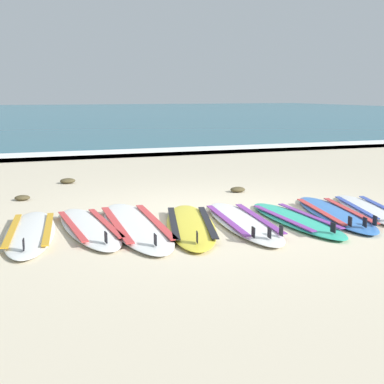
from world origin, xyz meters
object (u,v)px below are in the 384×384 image
(surfboard_1, at_px, (89,227))
(surfboard_5, at_px, (295,219))
(surfboard_2, at_px, (136,225))
(surfboard_3, at_px, (191,225))
(surfboard_6, at_px, (334,213))
(surfboard_7, at_px, (368,209))
(surfboard_0, at_px, (30,232))
(surfboard_4, at_px, (243,222))

(surfboard_1, bearing_deg, surfboard_5, -10.94)
(surfboard_2, bearing_deg, surfboard_3, -18.89)
(surfboard_2, xyz_separation_m, surfboard_6, (2.56, -0.26, 0.00))
(surfboard_2, bearing_deg, surfboard_7, -3.84)
(surfboard_0, height_order, surfboard_6, same)
(surfboard_1, height_order, surfboard_4, same)
(surfboard_2, xyz_separation_m, surfboard_7, (3.12, -0.21, 0.00))
(surfboard_1, distance_m, surfboard_7, 3.66)
(surfboard_7, bearing_deg, surfboard_6, -175.13)
(surfboard_2, bearing_deg, surfboard_0, 176.07)
(surfboard_4, bearing_deg, surfboard_5, -9.63)
(surfboard_5, xyz_separation_m, surfboard_7, (1.21, 0.17, 0.00))
(surfboard_5, height_order, surfboard_6, same)
(surfboard_0, xyz_separation_m, surfboard_6, (3.74, -0.34, 0.00))
(surfboard_3, relative_size, surfboard_5, 1.12)
(surfboard_0, height_order, surfboard_3, same)
(surfboard_3, relative_size, surfboard_6, 1.02)
(surfboard_7, bearing_deg, surfboard_0, 176.14)
(surfboard_0, bearing_deg, surfboard_2, -3.93)
(surfboard_1, distance_m, surfboard_6, 3.11)
(surfboard_0, height_order, surfboard_7, same)
(surfboard_2, height_order, surfboard_3, same)
(surfboard_5, bearing_deg, surfboard_2, 168.71)
(surfboard_4, relative_size, surfboard_6, 1.03)
(surfboard_1, relative_size, surfboard_3, 0.94)
(surfboard_0, distance_m, surfboard_1, 0.65)
(surfboard_6, height_order, surfboard_7, same)
(surfboard_2, distance_m, surfboard_3, 0.64)
(surfboard_6, bearing_deg, surfboard_5, -169.13)
(surfboard_1, distance_m, surfboard_4, 1.82)
(surfboard_0, height_order, surfboard_4, same)
(surfboard_1, relative_size, surfboard_4, 0.94)
(surfboard_5, xyz_separation_m, surfboard_6, (0.65, 0.12, 0.00))
(surfboard_6, distance_m, surfboard_7, 0.56)
(surfboard_3, bearing_deg, surfboard_6, -1.44)
(surfboard_3, bearing_deg, surfboard_5, -7.57)
(surfboard_2, bearing_deg, surfboard_1, 170.34)
(surfboard_5, distance_m, surfboard_7, 1.22)
(surfboard_0, relative_size, surfboard_7, 1.06)
(surfboard_7, bearing_deg, surfboard_2, 176.16)
(surfboard_3, bearing_deg, surfboard_2, 161.11)
(surfboard_4, bearing_deg, surfboard_1, 168.59)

